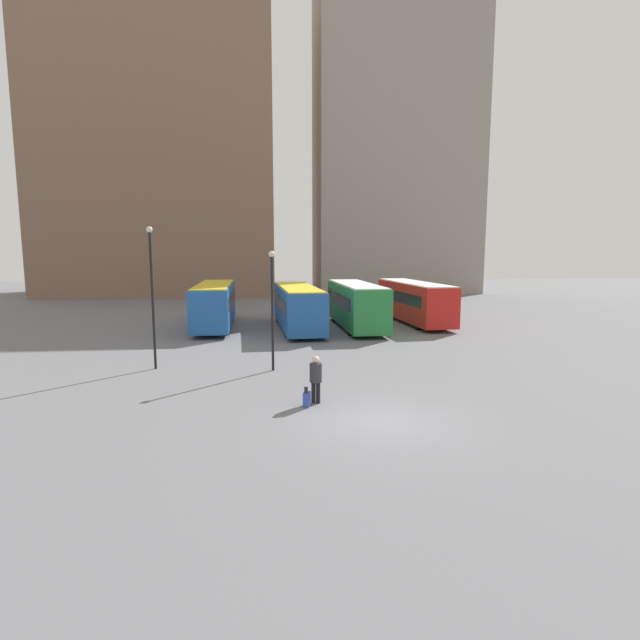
# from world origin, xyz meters

# --- Properties ---
(ground_plane) EXTENTS (160.00, 160.00, 0.00)m
(ground_plane) POSITION_xyz_m (0.00, 0.00, 0.00)
(ground_plane) COLOR slate
(building_block_left) EXTENTS (28.14, 17.84, 38.77)m
(building_block_left) POSITION_xyz_m (-17.00, 52.88, 19.38)
(building_block_left) COLOR #7F604C
(building_block_left) RESTS_ON ground_plane
(building_block_right) EXTENTS (21.15, 12.71, 40.18)m
(building_block_right) POSITION_xyz_m (13.50, 52.88, 20.09)
(building_block_right) COLOR gray
(building_block_right) RESTS_ON ground_plane
(bus_0) EXTENTS (2.75, 10.95, 3.19)m
(bus_0) POSITION_xyz_m (-7.59, 21.29, 1.74)
(bus_0) COLOR #1E56A3
(bus_0) RESTS_ON ground_plane
(bus_1) EXTENTS (3.24, 11.17, 3.07)m
(bus_1) POSITION_xyz_m (-1.61, 19.88, 1.67)
(bus_1) COLOR #1E56A3
(bus_1) RESTS_ON ground_plane
(bus_2) EXTENTS (2.85, 10.71, 3.24)m
(bus_2) POSITION_xyz_m (2.64, 20.04, 1.76)
(bus_2) COLOR #237A38
(bus_2) RESTS_ON ground_plane
(bus_3) EXTENTS (3.30, 11.17, 3.17)m
(bus_3) POSITION_xyz_m (7.58, 22.17, 1.72)
(bus_3) COLOR red
(bus_3) RESTS_ON ground_plane
(traveler) EXTENTS (0.56, 0.56, 1.77)m
(traveler) POSITION_xyz_m (-1.98, 2.18, 1.05)
(traveler) COLOR black
(traveler) RESTS_ON ground_plane
(suitcase) EXTENTS (0.32, 0.41, 0.76)m
(suitcase) POSITION_xyz_m (-2.35, 1.81, 0.27)
(suitcase) COLOR #334CB2
(suitcase) RESTS_ON ground_plane
(lamp_post_0) EXTENTS (0.28, 0.28, 6.68)m
(lamp_post_0) POSITION_xyz_m (-9.06, 8.35, 3.86)
(lamp_post_0) COLOR black
(lamp_post_0) RESTS_ON ground_plane
(lamp_post_1) EXTENTS (0.28, 0.28, 5.57)m
(lamp_post_1) POSITION_xyz_m (-3.50, 7.44, 3.28)
(lamp_post_1) COLOR black
(lamp_post_1) RESTS_ON ground_plane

